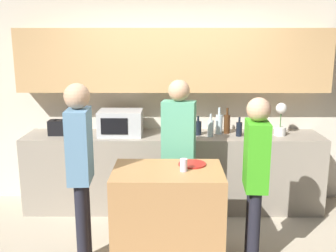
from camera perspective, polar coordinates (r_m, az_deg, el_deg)
The scene contains 16 objects.
back_wall at distance 4.94m, azimuth 0.77°, elevation 6.28°, with size 6.40×0.40×2.70m.
back_counter at distance 4.92m, azimuth 0.75°, elevation -6.56°, with size 3.60×0.62×0.94m.
kitchen_island at distance 3.75m, azimuth -0.03°, elevation -13.04°, with size 1.00×0.65×0.92m.
microwave at distance 4.77m, azimuth -6.90°, elevation 0.47°, with size 0.52×0.39×0.30m.
toaster at distance 4.93m, azimuth -15.41°, elevation -0.21°, with size 0.26×0.16×0.18m.
potted_plant at distance 4.90m, azimuth 16.04°, elevation 0.97°, with size 0.14×0.14×0.39m.
bottle_0 at distance 4.76m, azimuth 4.38°, elevation -0.26°, with size 0.08×0.08×0.23m.
bottle_1 at distance 4.70m, azimuth 6.20°, elevation -0.26°, with size 0.07×0.07×0.27m.
bottle_2 at distance 4.83m, azimuth 7.41°, elevation 0.32°, with size 0.09×0.09×0.33m.
bottle_3 at distance 4.87m, azimuth 8.55°, elevation 0.34°, with size 0.08×0.08×0.32m.
bottle_4 at distance 4.76m, azimuth 10.28°, elevation -0.42°, with size 0.07×0.07×0.23m.
plate_on_island at distance 3.71m, azimuth 3.53°, elevation -5.54°, with size 0.26×0.26×0.01m.
cup_0 at distance 3.53m, azimuth 2.29°, elevation -5.68°, with size 0.07×0.07×0.11m.
person_left at distance 3.60m, azimuth 12.59°, elevation -6.26°, with size 0.21×0.35×1.60m.
person_center at distance 3.60m, azimuth -12.63°, elevation -4.87°, with size 0.23×0.35×1.71m.
person_right at distance 4.11m, azimuth 1.55°, elevation -2.68°, with size 0.37×0.25×1.68m.
Camera 1 is at (-0.03, -3.25, 2.10)m, focal length 42.00 mm.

